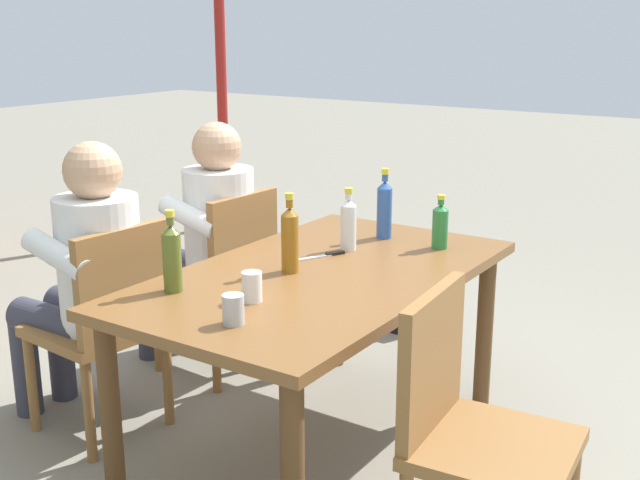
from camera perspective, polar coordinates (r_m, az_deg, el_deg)
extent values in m
plane|color=gray|center=(3.23, 0.00, -14.53)|extent=(24.00, 24.00, 0.00)
cube|color=brown|center=(2.94, 0.00, -2.63)|extent=(1.56, 0.91, 0.04)
cylinder|color=brown|center=(3.49, 11.63, -6.29)|extent=(0.07, 0.07, 0.68)
cylinder|color=brown|center=(2.82, -14.67, -11.91)|extent=(0.07, 0.07, 0.68)
cylinder|color=brown|center=(3.81, 1.18, -4.11)|extent=(0.07, 0.07, 0.68)
cube|color=olive|center=(3.78, -7.60, -2.97)|extent=(0.46, 0.46, 0.04)
cube|color=olive|center=(3.58, -5.43, -0.09)|extent=(0.42, 0.06, 0.42)
cylinder|color=olive|center=(4.10, -7.55, -4.78)|extent=(0.04, 0.04, 0.41)
cylinder|color=olive|center=(3.86, -11.49, -6.28)|extent=(0.04, 0.04, 0.41)
cylinder|color=olive|center=(3.86, -3.48, -5.98)|extent=(0.04, 0.04, 0.41)
cylinder|color=olive|center=(3.60, -7.41, -7.70)|extent=(0.04, 0.04, 0.41)
cube|color=olive|center=(3.31, -15.64, -6.07)|extent=(0.48, 0.48, 0.04)
cube|color=olive|center=(3.08, -13.76, -3.01)|extent=(0.42, 0.08, 0.42)
cylinder|color=olive|center=(3.64, -14.73, -7.84)|extent=(0.04, 0.04, 0.41)
cylinder|color=olive|center=(3.46, -19.83, -9.58)|extent=(0.04, 0.04, 0.41)
cylinder|color=olive|center=(3.37, -10.79, -9.58)|extent=(0.04, 0.04, 0.41)
cylinder|color=olive|center=(3.16, -16.11, -11.65)|extent=(0.04, 0.04, 0.41)
cube|color=olive|center=(2.41, 12.32, -14.29)|extent=(0.48, 0.48, 0.04)
cube|color=olive|center=(2.36, 7.96, -8.47)|extent=(0.42, 0.07, 0.42)
cylinder|color=olive|center=(2.73, 9.29, -15.81)|extent=(0.04, 0.04, 0.41)
cylinder|color=white|center=(3.67, -7.16, 1.05)|extent=(0.32, 0.32, 0.52)
sphere|color=tan|center=(3.60, -7.36, 6.60)|extent=(0.22, 0.22, 0.22)
cylinder|color=#383847|center=(3.93, -8.40, -1.96)|extent=(0.14, 0.40, 0.14)
cylinder|color=#383847|center=(4.13, -10.36, -4.47)|extent=(0.11, 0.11, 0.45)
cylinder|color=white|center=(3.79, -5.34, 2.78)|extent=(0.09, 0.31, 0.16)
cylinder|color=#383847|center=(3.80, -10.21, -2.62)|extent=(0.14, 0.40, 0.14)
cylinder|color=#383847|center=(4.01, -12.13, -5.17)|extent=(0.11, 0.11, 0.45)
cylinder|color=white|center=(3.51, -9.21, 1.64)|extent=(0.09, 0.31, 0.16)
cylinder|color=white|center=(3.19, -15.41, -1.58)|extent=(0.32, 0.32, 0.52)
sphere|color=tan|center=(3.11, -15.88, 4.77)|extent=(0.22, 0.22, 0.22)
cylinder|color=#383847|center=(3.47, -16.18, -4.79)|extent=(0.14, 0.40, 0.14)
cylinder|color=#383847|center=(3.70, -17.96, -7.42)|extent=(0.11, 0.11, 0.45)
cylinder|color=white|center=(3.29, -13.04, 0.50)|extent=(0.09, 0.31, 0.16)
cylinder|color=#383847|center=(3.37, -18.51, -5.61)|extent=(0.14, 0.40, 0.14)
cylinder|color=#383847|center=(3.60, -20.20, -8.26)|extent=(0.11, 0.11, 0.45)
cylinder|color=white|center=(3.05, -18.16, -1.02)|extent=(0.09, 0.31, 0.16)
cylinder|color=#566623|center=(2.74, -10.47, -1.58)|extent=(0.06, 0.06, 0.20)
cone|color=#566623|center=(2.71, -10.59, 0.77)|extent=(0.06, 0.06, 0.03)
cylinder|color=#566623|center=(2.70, -10.62, 1.35)|extent=(0.03, 0.03, 0.03)
cylinder|color=yellow|center=(2.70, -10.64, 1.87)|extent=(0.03, 0.03, 0.02)
cylinder|color=#287A38|center=(3.25, 8.53, 0.77)|extent=(0.06, 0.06, 0.16)
cone|color=#287A38|center=(3.23, 8.59, 2.32)|extent=(0.06, 0.06, 0.02)
cylinder|color=#287A38|center=(3.23, 8.61, 2.70)|extent=(0.03, 0.03, 0.02)
cylinder|color=yellow|center=(3.22, 8.62, 3.05)|extent=(0.03, 0.03, 0.02)
cylinder|color=#2D56A3|center=(3.38, 4.60, 1.92)|extent=(0.06, 0.06, 0.21)
cone|color=#2D56A3|center=(3.35, 4.64, 3.94)|extent=(0.06, 0.06, 0.03)
cylinder|color=#2D56A3|center=(3.34, 4.65, 4.44)|extent=(0.03, 0.03, 0.03)
cylinder|color=yellow|center=(3.34, 4.66, 4.89)|extent=(0.03, 0.03, 0.02)
cylinder|color=#996019|center=(2.91, -2.15, -0.28)|extent=(0.06, 0.06, 0.21)
cone|color=#996019|center=(2.88, -2.18, 2.04)|extent=(0.06, 0.06, 0.03)
cylinder|color=#996019|center=(2.87, -2.18, 2.61)|extent=(0.03, 0.03, 0.03)
cylinder|color=yellow|center=(2.86, -2.19, 3.13)|extent=(0.03, 0.03, 0.02)
cylinder|color=white|center=(3.19, 2.03, 0.87)|extent=(0.06, 0.06, 0.18)
cone|color=white|center=(3.16, 2.05, 2.68)|extent=(0.06, 0.06, 0.03)
cylinder|color=white|center=(3.16, 2.05, 3.13)|extent=(0.03, 0.03, 0.03)
cylinder|color=yellow|center=(3.15, 2.06, 3.54)|extent=(0.03, 0.03, 0.02)
cylinder|color=white|center=(2.62, -4.87, -3.33)|extent=(0.07, 0.07, 0.10)
cylinder|color=#B2B7BC|center=(2.44, -6.19, -4.94)|extent=(0.07, 0.07, 0.09)
cube|color=silver|center=(3.09, -0.69, -1.29)|extent=(0.17, 0.10, 0.01)
cube|color=black|center=(3.14, 1.07, -0.95)|extent=(0.08, 0.05, 0.01)
cube|color=black|center=(4.37, 5.97, -3.21)|extent=(0.31, 0.15, 0.45)
cube|color=black|center=(4.35, 7.18, -4.46)|extent=(0.22, 0.06, 0.20)
cylinder|color=maroon|center=(6.31, -7.06, 12.34)|extent=(0.08, 0.08, 2.58)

